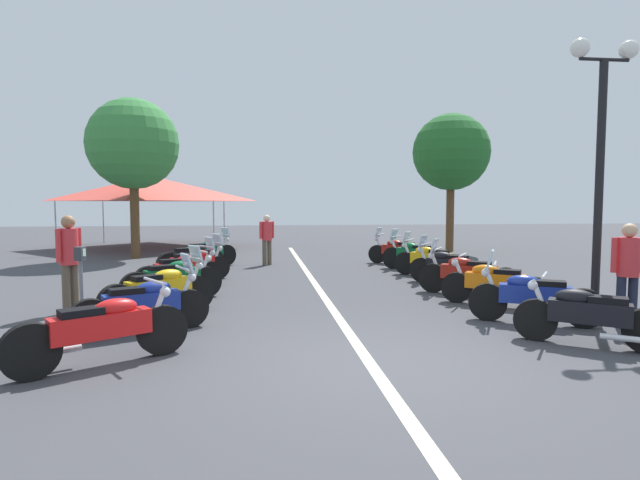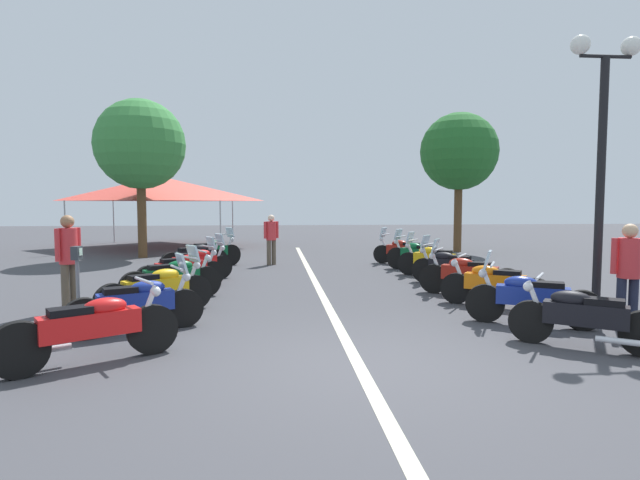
{
  "view_description": "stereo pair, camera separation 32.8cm",
  "coord_description": "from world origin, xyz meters",
  "px_view_note": "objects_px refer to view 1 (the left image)",
  "views": [
    {
      "loc": [
        -5.96,
        1.35,
        1.99
      ],
      "look_at": [
        5.31,
        0.0,
        1.16
      ],
      "focal_mm": 28.37,
      "sensor_mm": 36.0,
      "label": 1
    },
    {
      "loc": [
        -5.96,
        1.02,
        1.99
      ],
      "look_at": [
        5.31,
        0.0,
        1.16
      ],
      "focal_mm": 28.37,
      "sensor_mm": 36.0,
      "label": 2
    }
  ],
  "objects_px": {
    "motorcycle_right_row_5": "(430,259)",
    "event_tent": "(151,189)",
    "motorcycle_left_row_0": "(103,329)",
    "bystander_0": "(69,255)",
    "bystander_3": "(267,236)",
    "motorcycle_right_row_7": "(399,250)",
    "motorcycle_left_row_2": "(161,289)",
    "motorcycle_left_row_4": "(182,270)",
    "bystander_4": "(628,267)",
    "roadside_tree_1": "(133,145)",
    "motorcycle_left_row_6": "(192,258)",
    "motorcycle_right_row_0": "(587,315)",
    "motorcycle_left_row_7": "(206,252)",
    "motorcycle_left_row_5": "(194,264)",
    "motorcycle_right_row_3": "(467,273)",
    "motorcycle_right_row_6": "(414,255)",
    "motorcycle_left_row_1": "(144,304)",
    "parking_meter": "(81,271)",
    "street_lamp_twin_globe": "(601,129)",
    "roadside_tree_0": "(451,153)",
    "motorcycle_right_row_1": "(533,296)",
    "motorcycle_left_row_3": "(173,278)",
    "motorcycle_right_row_4": "(447,266)",
    "motorcycle_right_row_2": "(494,283)"
  },
  "relations": [
    {
      "from": "motorcycle_left_row_0",
      "to": "bystander_0",
      "type": "relative_size",
      "value": 1.08
    },
    {
      "from": "motorcycle_right_row_3",
      "to": "motorcycle_left_row_1",
      "type": "bearing_deg",
      "value": 54.65
    },
    {
      "from": "motorcycle_left_row_7",
      "to": "motorcycle_left_row_5",
      "type": "bearing_deg",
      "value": -126.7
    },
    {
      "from": "bystander_3",
      "to": "bystander_4",
      "type": "relative_size",
      "value": 0.97
    },
    {
      "from": "motorcycle_right_row_3",
      "to": "motorcycle_right_row_1",
      "type": "bearing_deg",
      "value": 122.27
    },
    {
      "from": "motorcycle_left_row_0",
      "to": "motorcycle_left_row_5",
      "type": "height_order",
      "value": "motorcycle_left_row_5"
    },
    {
      "from": "bystander_0",
      "to": "motorcycle_left_row_0",
      "type": "bearing_deg",
      "value": -34.13
    },
    {
      "from": "motorcycle_left_row_3",
      "to": "motorcycle_right_row_2",
      "type": "bearing_deg",
      "value": -39.53
    },
    {
      "from": "motorcycle_left_row_6",
      "to": "bystander_0",
      "type": "bearing_deg",
      "value": -142.35
    },
    {
      "from": "motorcycle_right_row_0",
      "to": "motorcycle_right_row_6",
      "type": "xyz_separation_m",
      "value": [
        8.05,
        -0.02,
        0.03
      ]
    },
    {
      "from": "motorcycle_left_row_5",
      "to": "roadside_tree_0",
      "type": "distance_m",
      "value": 12.35
    },
    {
      "from": "bystander_3",
      "to": "motorcycle_right_row_1",
      "type": "bearing_deg",
      "value": 177.37
    },
    {
      "from": "bystander_4",
      "to": "roadside_tree_1",
      "type": "bearing_deg",
      "value": -126.58
    },
    {
      "from": "motorcycle_left_row_5",
      "to": "roadside_tree_1",
      "type": "bearing_deg",
      "value": 82.71
    },
    {
      "from": "motorcycle_left_row_0",
      "to": "motorcycle_right_row_1",
      "type": "relative_size",
      "value": 1.0
    },
    {
      "from": "bystander_0",
      "to": "motorcycle_left_row_5",
      "type": "bearing_deg",
      "value": 93.87
    },
    {
      "from": "motorcycle_right_row_5",
      "to": "event_tent",
      "type": "height_order",
      "value": "event_tent"
    },
    {
      "from": "motorcycle_left_row_5",
      "to": "roadside_tree_1",
      "type": "relative_size",
      "value": 0.32
    },
    {
      "from": "motorcycle_right_row_7",
      "to": "motorcycle_left_row_2",
      "type": "bearing_deg",
      "value": 82.37
    },
    {
      "from": "motorcycle_right_row_0",
      "to": "motorcycle_right_row_6",
      "type": "height_order",
      "value": "motorcycle_right_row_6"
    },
    {
      "from": "street_lamp_twin_globe",
      "to": "motorcycle_left_row_3",
      "type": "bearing_deg",
      "value": 72.95
    },
    {
      "from": "motorcycle_left_row_7",
      "to": "motorcycle_right_row_6",
      "type": "bearing_deg",
      "value": -49.25
    },
    {
      "from": "roadside_tree_1",
      "to": "motorcycle_right_row_4",
      "type": "bearing_deg",
      "value": -127.9
    },
    {
      "from": "motorcycle_right_row_1",
      "to": "motorcycle_right_row_4",
      "type": "relative_size",
      "value": 1.19
    },
    {
      "from": "roadside_tree_1",
      "to": "motorcycle_right_row_3",
      "type": "bearing_deg",
      "value": -133.55
    },
    {
      "from": "motorcycle_left_row_2",
      "to": "motorcycle_left_row_4",
      "type": "xyz_separation_m",
      "value": [
        2.76,
        0.05,
        -0.01
      ]
    },
    {
      "from": "motorcycle_left_row_6",
      "to": "motorcycle_right_row_0",
      "type": "relative_size",
      "value": 1.05
    },
    {
      "from": "bystander_0",
      "to": "event_tent",
      "type": "height_order",
      "value": "event_tent"
    },
    {
      "from": "motorcycle_left_row_5",
      "to": "motorcycle_right_row_3",
      "type": "bearing_deg",
      "value": -56.34
    },
    {
      "from": "motorcycle_left_row_3",
      "to": "motorcycle_right_row_1",
      "type": "height_order",
      "value": "motorcycle_right_row_1"
    },
    {
      "from": "motorcycle_left_row_6",
      "to": "motorcycle_right_row_1",
      "type": "relative_size",
      "value": 0.92
    },
    {
      "from": "street_lamp_twin_globe",
      "to": "roadside_tree_0",
      "type": "height_order",
      "value": "roadside_tree_0"
    },
    {
      "from": "event_tent",
      "to": "motorcycle_left_row_2",
      "type": "bearing_deg",
      "value": -167.96
    },
    {
      "from": "motorcycle_right_row_0",
      "to": "bystander_3",
      "type": "xyz_separation_m",
      "value": [
        9.88,
        4.29,
        0.5
      ]
    },
    {
      "from": "roadside_tree_0",
      "to": "bystander_4",
      "type": "bearing_deg",
      "value": 171.05
    },
    {
      "from": "motorcycle_right_row_7",
      "to": "bystander_0",
      "type": "xyz_separation_m",
      "value": [
        -6.37,
        7.94,
        0.59
      ]
    },
    {
      "from": "motorcycle_left_row_5",
      "to": "motorcycle_right_row_3",
      "type": "distance_m",
      "value": 6.69
    },
    {
      "from": "street_lamp_twin_globe",
      "to": "bystander_0",
      "type": "relative_size",
      "value": 2.69
    },
    {
      "from": "motorcycle_left_row_5",
      "to": "motorcycle_left_row_7",
      "type": "bearing_deg",
      "value": 56.95
    },
    {
      "from": "motorcycle_right_row_6",
      "to": "roadside_tree_1",
      "type": "xyz_separation_m",
      "value": [
        4.45,
        9.02,
        3.62
      ]
    },
    {
      "from": "motorcycle_right_row_5",
      "to": "bystander_0",
      "type": "height_order",
      "value": "bystander_0"
    },
    {
      "from": "motorcycle_right_row_6",
      "to": "event_tent",
      "type": "relative_size",
      "value": 0.25
    },
    {
      "from": "motorcycle_left_row_4",
      "to": "motorcycle_right_row_5",
      "type": "xyz_separation_m",
      "value": [
        1.31,
        -6.39,
        0.01
      ]
    },
    {
      "from": "motorcycle_left_row_1",
      "to": "parking_meter",
      "type": "height_order",
      "value": "parking_meter"
    },
    {
      "from": "motorcycle_left_row_2",
      "to": "motorcycle_right_row_2",
      "type": "height_order",
      "value": "motorcycle_left_row_2"
    },
    {
      "from": "event_tent",
      "to": "motorcycle_left_row_1",
      "type": "bearing_deg",
      "value": -168.94
    },
    {
      "from": "motorcycle_right_row_1",
      "to": "motorcycle_left_row_1",
      "type": "bearing_deg",
      "value": 26.96
    },
    {
      "from": "motorcycle_left_row_0",
      "to": "bystander_3",
      "type": "height_order",
      "value": "bystander_3"
    },
    {
      "from": "motorcycle_left_row_4",
      "to": "motorcycle_right_row_4",
      "type": "distance_m",
      "value": 6.38
    },
    {
      "from": "motorcycle_right_row_5",
      "to": "motorcycle_left_row_3",
      "type": "bearing_deg",
      "value": 61.31
    }
  ]
}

